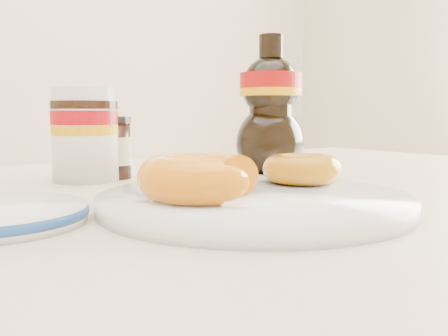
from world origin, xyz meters
TOP-DOWN VIEW (x-y plane):
  - dining_table at (0.00, 0.10)m, footprint 1.40×0.90m
  - plate at (-0.02, -0.01)m, footprint 0.30×0.30m
  - donut_bitten at (-0.08, -0.00)m, footprint 0.14×0.14m
  - donut_whole at (0.07, 0.02)m, footprint 0.11×0.11m
  - nutella_jar at (-0.08, 0.28)m, footprint 0.09×0.09m
  - syrup_bottle at (0.15, 0.16)m, footprint 0.12×0.10m
  - dark_jar at (-0.04, 0.28)m, footprint 0.05×0.05m

SIDE VIEW (x-z plane):
  - dining_table at x=0.00m, z-range 0.29..1.04m
  - plate at x=-0.02m, z-range 0.75..0.77m
  - donut_whole at x=0.07m, z-range 0.76..0.80m
  - donut_bitten at x=-0.08m, z-range 0.76..0.80m
  - dark_jar at x=-0.04m, z-range 0.75..0.84m
  - nutella_jar at x=-0.08m, z-range 0.76..0.88m
  - syrup_bottle at x=0.15m, z-range 0.75..0.95m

